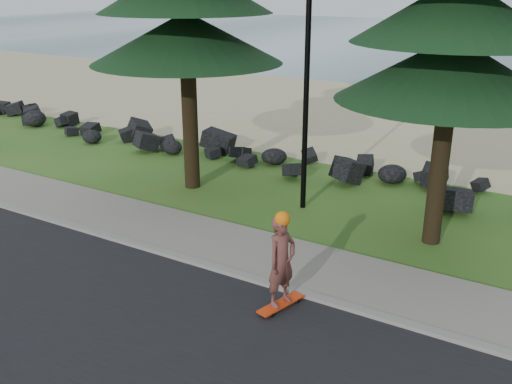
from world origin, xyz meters
TOP-DOWN VIEW (x-y plane):
  - ground at (0.00, 0.00)m, footprint 160.00×160.00m
  - road at (0.00, -4.50)m, footprint 160.00×7.00m
  - kerb at (0.00, -0.90)m, footprint 160.00×0.20m
  - sidewalk at (0.00, 0.20)m, footprint 160.00×2.00m
  - beach_sand at (0.00, 14.50)m, footprint 160.00×15.00m
  - seawall_boulders at (0.00, 5.60)m, footprint 60.00×2.40m
  - lamp_post at (0.00, 3.20)m, footprint 0.25×0.14m
  - skateboarder at (1.88, -1.50)m, footprint 0.56×1.06m

SIDE VIEW (x-z plane):
  - ground at x=0.00m, z-range 0.00..0.00m
  - seawall_boulders at x=0.00m, z-range -0.55..0.55m
  - beach_sand at x=0.00m, z-range 0.00..0.01m
  - road at x=0.00m, z-range 0.00..0.02m
  - sidewalk at x=0.00m, z-range 0.00..0.08m
  - kerb at x=0.00m, z-range 0.00..0.10m
  - skateboarder at x=1.88m, z-range 0.01..1.93m
  - lamp_post at x=0.00m, z-range 0.06..8.20m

